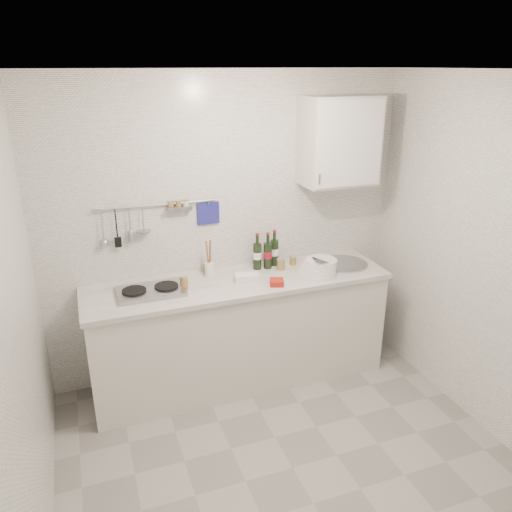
# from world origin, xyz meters

# --- Properties ---
(floor) EXTENTS (3.00, 3.00, 0.00)m
(floor) POSITION_xyz_m (0.00, 0.00, 0.00)
(floor) COLOR slate
(floor) RESTS_ON ground
(ceiling) EXTENTS (3.00, 3.00, 0.00)m
(ceiling) POSITION_xyz_m (0.00, 0.00, 2.50)
(ceiling) COLOR silver
(ceiling) RESTS_ON back_wall
(back_wall) EXTENTS (3.00, 0.02, 2.50)m
(back_wall) POSITION_xyz_m (0.00, 1.40, 1.25)
(back_wall) COLOR silver
(back_wall) RESTS_ON floor
(wall_left) EXTENTS (0.02, 2.80, 2.50)m
(wall_left) POSITION_xyz_m (-1.50, 0.00, 1.25)
(wall_left) COLOR silver
(wall_left) RESTS_ON floor
(wall_right) EXTENTS (0.02, 2.80, 2.50)m
(wall_right) POSITION_xyz_m (1.50, 0.00, 1.25)
(wall_right) COLOR silver
(wall_right) RESTS_ON floor
(counter) EXTENTS (2.44, 0.64, 0.96)m
(counter) POSITION_xyz_m (0.01, 1.10, 0.43)
(counter) COLOR beige
(counter) RESTS_ON floor
(wall_rail) EXTENTS (0.98, 0.09, 0.34)m
(wall_rail) POSITION_xyz_m (-0.60, 1.37, 1.43)
(wall_rail) COLOR #93969B
(wall_rail) RESTS_ON back_wall
(wall_cabinet) EXTENTS (0.60, 0.38, 0.70)m
(wall_cabinet) POSITION_xyz_m (0.90, 1.22, 1.95)
(wall_cabinet) COLOR beige
(wall_cabinet) RESTS_ON back_wall
(plate_stack_hob) EXTENTS (0.28, 0.28, 0.02)m
(plate_stack_hob) POSITION_xyz_m (-0.61, 1.12, 0.93)
(plate_stack_hob) COLOR #46699F
(plate_stack_hob) RESTS_ON counter
(plate_stack_sink) EXTENTS (0.33, 0.31, 0.12)m
(plate_stack_sink) POSITION_xyz_m (0.66, 1.01, 0.97)
(plate_stack_sink) COLOR white
(plate_stack_sink) RESTS_ON counter
(wine_bottles) EXTENTS (0.24, 0.12, 0.31)m
(wine_bottles) POSITION_xyz_m (0.30, 1.28, 1.07)
(wine_bottles) COLOR black
(wine_bottles) RESTS_ON counter
(butter_dish) EXTENTS (0.21, 0.14, 0.06)m
(butter_dish) POSITION_xyz_m (0.05, 1.06, 0.95)
(butter_dish) COLOR white
(butter_dish) RESTS_ON counter
(strawberry_punnet) EXTENTS (0.14, 0.14, 0.04)m
(strawberry_punnet) POSITION_xyz_m (0.24, 0.91, 0.94)
(strawberry_punnet) COLOR red
(strawberry_punnet) RESTS_ON counter
(utensil_crock) EXTENTS (0.08, 0.08, 0.31)m
(utensil_crock) POSITION_xyz_m (-0.20, 1.26, 0.99)
(utensil_crock) COLOR white
(utensil_crock) RESTS_ON counter
(jar_a) EXTENTS (0.06, 0.06, 0.09)m
(jar_a) POSITION_xyz_m (-0.20, 1.34, 0.96)
(jar_a) COLOR olive
(jar_a) RESTS_ON counter
(jar_b) EXTENTS (0.06, 0.06, 0.07)m
(jar_b) POSITION_xyz_m (0.54, 1.25, 0.96)
(jar_b) COLOR olive
(jar_b) RESTS_ON counter
(jar_c) EXTENTS (0.07, 0.07, 0.09)m
(jar_c) POSITION_xyz_m (0.40, 1.19, 0.97)
(jar_c) COLOR olive
(jar_c) RESTS_ON counter
(jar_d) EXTENTS (0.06, 0.06, 0.11)m
(jar_d) POSITION_xyz_m (-0.45, 1.08, 0.97)
(jar_d) COLOR olive
(jar_d) RESTS_ON counter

